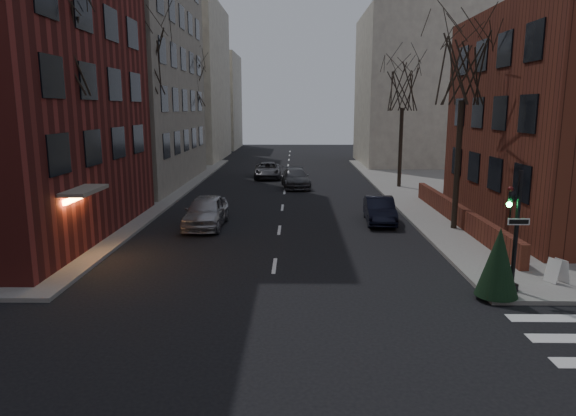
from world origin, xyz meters
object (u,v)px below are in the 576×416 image
object	(u,v)px
streetlamp_far	(201,128)
car_lane_far	(268,170)
tree_left_a	(57,48)
parked_sedan	(380,210)
tree_right_b	(403,88)
car_lane_gray	(295,178)
sandwich_board	(557,271)
car_lane_silver	(206,211)
streetlamp_near	(138,141)
tree_left_c	(189,86)
tree_left_b	(143,62)
traffic_signal	(514,239)
tree_right_a	(464,66)
evergreen_shrub	(498,262)

from	to	relation	value
streetlamp_far	car_lane_far	distance (m)	8.58
tree_left_a	parked_sedan	distance (m)	17.16
parked_sedan	car_lane_far	distance (m)	19.21
tree_right_b	car_lane_gray	bearing A→B (deg)	177.64
sandwich_board	car_lane_far	bearing A→B (deg)	88.58
tree_right_b	car_lane_silver	distance (m)	19.56
streetlamp_near	streetlamp_far	world-z (taller)	same
tree_left_a	tree_left_c	xyz separation A→B (m)	(0.00, 26.00, -0.44)
streetlamp_far	sandwich_board	world-z (taller)	streetlamp_far
streetlamp_near	tree_left_b	bearing A→B (deg)	98.53
car_lane_silver	car_lane_gray	size ratio (longest dim) A/B	0.97
car_lane_silver	tree_right_b	bearing A→B (deg)	47.47
tree_right_b	streetlamp_near	world-z (taller)	tree_right_b
traffic_signal	tree_left_c	world-z (taller)	tree_left_c
tree_right_a	streetlamp_far	size ratio (longest dim) A/B	1.55
tree_right_a	streetlamp_far	bearing A→B (deg)	125.31
streetlamp_near	car_lane_silver	world-z (taller)	streetlamp_near
streetlamp_far	car_lane_gray	distance (m)	13.67
streetlamp_near	streetlamp_far	bearing A→B (deg)	90.00
streetlamp_near	parked_sedan	distance (m)	14.17
tree_left_a	car_lane_far	distance (m)	25.96
tree_left_a	sandwich_board	world-z (taller)	tree_left_a
traffic_signal	tree_left_a	world-z (taller)	tree_left_a
tree_left_a	tree_right_b	size ratio (longest dim) A/B	1.12
streetlamp_far	car_lane_gray	world-z (taller)	streetlamp_far
streetlamp_near	car_lane_gray	distance (m)	14.14
sandwich_board	tree_left_c	bearing A→B (deg)	97.84
parked_sedan	car_lane_gray	bearing A→B (deg)	112.82
traffic_signal	car_lane_far	world-z (taller)	traffic_signal
streetlamp_near	traffic_signal	bearing A→B (deg)	-38.87
tree_left_b	streetlamp_near	distance (m)	6.18
tree_left_b	car_lane_silver	bearing A→B (deg)	-55.79
car_lane_silver	streetlamp_far	bearing A→B (deg)	101.59
traffic_signal	tree_left_c	distance (m)	35.76
tree_left_a	traffic_signal	bearing A→B (deg)	-16.65
streetlamp_far	car_lane_silver	world-z (taller)	streetlamp_far
sandwich_board	tree_right_b	bearing A→B (deg)	68.89
streetlamp_near	parked_sedan	world-z (taller)	streetlamp_near
parked_sedan	car_lane_gray	distance (m)	13.31
parked_sedan	evergreen_shrub	size ratio (longest dim) A/B	1.87
tree_left_b	sandwich_board	distance (m)	26.10
parked_sedan	car_lane_gray	size ratio (longest dim) A/B	0.84
streetlamp_near	tree_left_c	bearing A→B (deg)	91.91
tree_left_a	parked_sedan	size ratio (longest dim) A/B	2.45
tree_right_b	evergreen_shrub	bearing A→B (deg)	-93.65
tree_left_c	car_lane_silver	bearing A→B (deg)	-76.87
tree_right_a	traffic_signal	bearing A→B (deg)	-95.47
traffic_signal	tree_left_a	size ratio (longest dim) A/B	0.39
tree_left_c	streetlamp_near	distance (m)	18.40
tree_right_a	car_lane_silver	size ratio (longest dim) A/B	2.02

